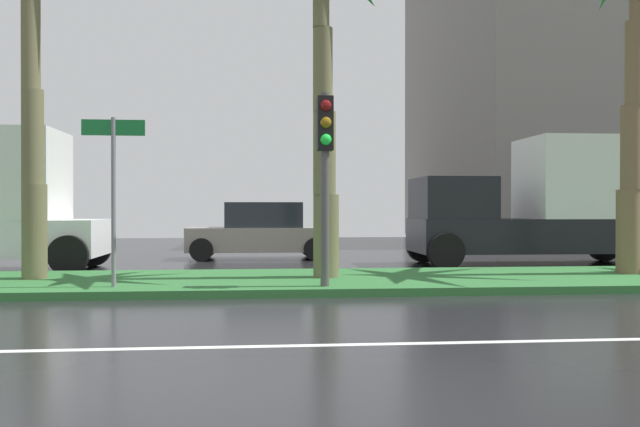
% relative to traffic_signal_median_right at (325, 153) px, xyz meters
% --- Properties ---
extents(ground_plane, '(90.00, 42.00, 0.10)m').
position_rel_traffic_signal_median_right_xyz_m(ground_plane, '(-2.25, 2.55, -2.58)').
color(ground_plane, black).
extents(near_lane_divider_stripe, '(81.00, 0.14, 0.01)m').
position_rel_traffic_signal_median_right_xyz_m(near_lane_divider_stripe, '(-2.25, -4.45, -2.53)').
color(near_lane_divider_stripe, white).
rests_on(near_lane_divider_stripe, ground_plane).
extents(median_strip, '(85.50, 4.00, 0.15)m').
position_rel_traffic_signal_median_right_xyz_m(median_strip, '(-2.25, 1.55, -2.45)').
color(median_strip, '#2D6B33').
rests_on(median_strip, ground_plane).
extents(traffic_signal_median_right, '(0.28, 0.43, 3.45)m').
position_rel_traffic_signal_median_right_xyz_m(traffic_signal_median_right, '(0.00, 0.00, 0.00)').
color(traffic_signal_median_right, '#4C4C47').
rests_on(traffic_signal_median_right, median_strip).
extents(street_name_sign, '(1.10, 0.08, 3.00)m').
position_rel_traffic_signal_median_right_xyz_m(street_name_sign, '(-3.74, 0.27, -0.45)').
color(street_name_sign, slate).
rests_on(street_name_sign, median_strip).
extents(car_in_traffic_leading, '(4.30, 2.02, 1.72)m').
position_rel_traffic_signal_median_right_xyz_m(car_in_traffic_leading, '(-1.09, 8.66, -1.70)').
color(car_in_traffic_leading, gray).
rests_on(car_in_traffic_leading, ground_plane).
extents(box_truck_following, '(6.40, 2.64, 3.46)m').
position_rel_traffic_signal_median_right_xyz_m(box_truck_following, '(6.30, 5.78, -0.98)').
color(box_truck_following, black).
rests_on(box_truck_following, ground_plane).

